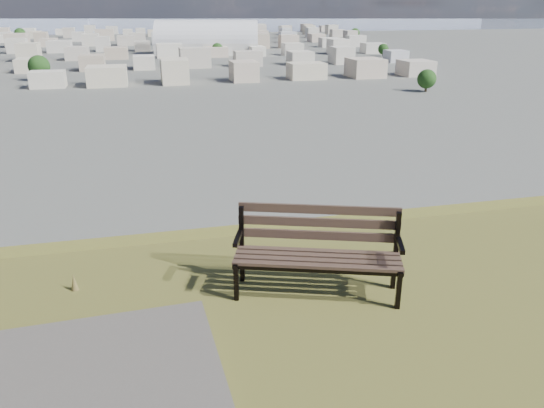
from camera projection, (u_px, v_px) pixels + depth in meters
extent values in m
cube|color=#49382A|center=(317.00, 266.00, 5.39)|extent=(1.67, 0.66, 0.03)
cube|color=#49382A|center=(317.00, 261.00, 5.50)|extent=(1.67, 0.66, 0.03)
cube|color=#49382A|center=(317.00, 256.00, 5.61)|extent=(1.67, 0.66, 0.03)
cube|color=#49382A|center=(318.00, 251.00, 5.72)|extent=(1.67, 0.66, 0.03)
cube|color=#49382A|center=(318.00, 235.00, 5.73)|extent=(1.66, 0.61, 0.10)
cube|color=#49382A|center=(319.00, 222.00, 5.71)|extent=(1.66, 0.61, 0.10)
cube|color=#49382A|center=(319.00, 209.00, 5.68)|extent=(1.66, 0.61, 0.10)
cube|color=black|center=(236.00, 282.00, 5.53)|extent=(0.07, 0.07, 0.43)
cube|color=black|center=(242.00, 244.00, 5.83)|extent=(0.07, 0.07, 0.89)
cube|color=black|center=(239.00, 257.00, 5.64)|extent=(0.21, 0.47, 0.05)
cube|color=black|center=(238.00, 239.00, 5.51)|extent=(0.16, 0.35, 0.04)
cube|color=black|center=(399.00, 290.00, 5.37)|extent=(0.07, 0.07, 0.43)
cube|color=black|center=(396.00, 251.00, 5.68)|extent=(0.07, 0.07, 0.89)
cube|color=black|center=(398.00, 265.00, 5.49)|extent=(0.21, 0.47, 0.05)
cube|color=black|center=(400.00, 245.00, 5.36)|extent=(0.16, 0.35, 0.04)
cube|color=black|center=(317.00, 270.00, 5.40)|extent=(1.66, 0.62, 0.04)
cube|color=black|center=(318.00, 254.00, 5.74)|extent=(1.66, 0.62, 0.04)
cone|color=brown|center=(74.00, 282.00, 5.76)|extent=(0.08, 0.08, 0.19)
cube|color=silver|center=(208.00, 48.00, 309.48)|extent=(62.59, 37.00, 6.51)
cylinder|color=white|center=(208.00, 42.00, 308.32)|extent=(62.59, 37.00, 24.74)
cube|color=#BFB4A4|center=(43.00, 78.00, 185.13)|extent=(11.00, 11.00, 7.00)
cube|color=#C4B09B|center=(114.00, 75.00, 190.47)|extent=(11.00, 11.00, 7.00)
cube|color=silver|center=(181.00, 73.00, 195.81)|extent=(11.00, 11.00, 7.00)
cube|color=beige|center=(245.00, 72.00, 201.15)|extent=(11.00, 11.00, 7.00)
cube|color=tan|center=(305.00, 70.00, 206.49)|extent=(11.00, 11.00, 7.00)
cube|color=beige|center=(363.00, 68.00, 211.83)|extent=(11.00, 11.00, 7.00)
cube|color=beige|center=(417.00, 67.00, 217.17)|extent=(11.00, 11.00, 7.00)
cube|color=silver|center=(31.00, 64.00, 227.85)|extent=(11.00, 11.00, 7.00)
cube|color=beige|center=(89.00, 62.00, 233.19)|extent=(11.00, 11.00, 7.00)
cube|color=tan|center=(145.00, 61.00, 238.53)|extent=(11.00, 11.00, 7.00)
cube|color=beige|center=(199.00, 60.00, 243.87)|extent=(11.00, 11.00, 7.00)
cube|color=beige|center=(250.00, 58.00, 249.21)|extent=(11.00, 11.00, 7.00)
cube|color=silver|center=(299.00, 57.00, 254.55)|extent=(11.00, 11.00, 7.00)
cube|color=#BFB4A4|center=(345.00, 56.00, 259.89)|extent=(11.00, 11.00, 7.00)
cube|color=#C4B09B|center=(390.00, 55.00, 265.23)|extent=(11.00, 11.00, 7.00)
cube|color=beige|center=(23.00, 54.00, 270.57)|extent=(11.00, 11.00, 7.00)
cube|color=beige|center=(73.00, 53.00, 275.91)|extent=(11.00, 11.00, 7.00)
cube|color=silver|center=(120.00, 52.00, 281.25)|extent=(11.00, 11.00, 7.00)
cube|color=#BFB4A4|center=(166.00, 51.00, 286.59)|extent=(11.00, 11.00, 7.00)
cube|color=#C4B09B|center=(210.00, 50.00, 291.93)|extent=(11.00, 11.00, 7.00)
cube|color=silver|center=(253.00, 49.00, 297.27)|extent=(11.00, 11.00, 7.00)
cube|color=beige|center=(294.00, 49.00, 302.61)|extent=(11.00, 11.00, 7.00)
cube|color=tan|center=(334.00, 48.00, 307.95)|extent=(11.00, 11.00, 7.00)
cube|color=beige|center=(372.00, 47.00, 313.29)|extent=(11.00, 11.00, 7.00)
cube|color=#C4B09B|center=(17.00, 47.00, 313.29)|extent=(11.00, 11.00, 7.00)
cube|color=silver|center=(60.00, 46.00, 318.63)|extent=(11.00, 11.00, 7.00)
cube|color=beige|center=(102.00, 46.00, 323.97)|extent=(11.00, 11.00, 7.00)
cube|color=tan|center=(142.00, 45.00, 329.31)|extent=(11.00, 11.00, 7.00)
cube|color=beige|center=(181.00, 44.00, 334.65)|extent=(11.00, 11.00, 7.00)
cube|color=beige|center=(219.00, 44.00, 339.99)|extent=(11.00, 11.00, 7.00)
cube|color=silver|center=(255.00, 43.00, 345.33)|extent=(11.00, 11.00, 7.00)
cube|color=#BFB4A4|center=(291.00, 42.00, 350.67)|extent=(11.00, 11.00, 7.00)
cube|color=#C4B09B|center=(325.00, 42.00, 356.01)|extent=(11.00, 11.00, 7.00)
cube|color=silver|center=(358.00, 41.00, 361.35)|extent=(11.00, 11.00, 7.00)
cube|color=beige|center=(13.00, 42.00, 356.01)|extent=(11.00, 11.00, 7.00)
cube|color=silver|center=(51.00, 41.00, 361.35)|extent=(11.00, 11.00, 7.00)
cube|color=#BFB4A4|center=(88.00, 41.00, 366.69)|extent=(11.00, 11.00, 7.00)
cube|color=#C4B09B|center=(123.00, 40.00, 372.03)|extent=(11.00, 11.00, 7.00)
cube|color=silver|center=(158.00, 40.00, 377.37)|extent=(11.00, 11.00, 7.00)
cube|color=beige|center=(192.00, 39.00, 382.71)|extent=(11.00, 11.00, 7.00)
cube|color=tan|center=(225.00, 38.00, 388.05)|extent=(11.00, 11.00, 7.00)
cube|color=beige|center=(257.00, 38.00, 393.39)|extent=(11.00, 11.00, 7.00)
cube|color=beige|center=(288.00, 38.00, 398.73)|extent=(11.00, 11.00, 7.00)
cube|color=silver|center=(318.00, 37.00, 404.07)|extent=(11.00, 11.00, 7.00)
cube|color=#BFB4A4|center=(348.00, 37.00, 409.41)|extent=(11.00, 11.00, 7.00)
cube|color=tan|center=(9.00, 38.00, 398.74)|extent=(11.00, 11.00, 7.00)
cube|color=beige|center=(43.00, 37.00, 404.08)|extent=(11.00, 11.00, 7.00)
cube|color=beige|center=(76.00, 37.00, 409.42)|extent=(11.00, 11.00, 7.00)
cube|color=silver|center=(109.00, 36.00, 414.76)|extent=(11.00, 11.00, 7.00)
cube|color=#BFB4A4|center=(140.00, 36.00, 420.10)|extent=(11.00, 11.00, 7.00)
cube|color=#C4B09B|center=(171.00, 35.00, 425.44)|extent=(11.00, 11.00, 7.00)
cube|color=silver|center=(201.00, 35.00, 430.78)|extent=(11.00, 11.00, 7.00)
cube|color=beige|center=(230.00, 35.00, 436.12)|extent=(11.00, 11.00, 7.00)
cube|color=tan|center=(258.00, 34.00, 441.46)|extent=(11.00, 11.00, 7.00)
cube|color=beige|center=(286.00, 34.00, 446.80)|extent=(11.00, 11.00, 7.00)
cube|color=beige|center=(313.00, 33.00, 452.14)|extent=(11.00, 11.00, 7.00)
cube|color=silver|center=(340.00, 33.00, 457.48)|extent=(11.00, 11.00, 7.00)
cube|color=beige|center=(7.00, 34.00, 441.46)|extent=(11.00, 11.00, 7.00)
cube|color=tan|center=(37.00, 34.00, 446.80)|extent=(11.00, 11.00, 7.00)
cube|color=beige|center=(67.00, 33.00, 452.14)|extent=(11.00, 11.00, 7.00)
cube|color=beige|center=(97.00, 33.00, 457.48)|extent=(11.00, 11.00, 7.00)
cube|color=silver|center=(125.00, 33.00, 462.82)|extent=(11.00, 11.00, 7.00)
cube|color=#BFB4A4|center=(153.00, 32.00, 468.16)|extent=(11.00, 11.00, 7.00)
cube|color=#C4B09B|center=(181.00, 32.00, 473.50)|extent=(11.00, 11.00, 7.00)
cube|color=silver|center=(207.00, 32.00, 478.84)|extent=(11.00, 11.00, 7.00)
cube|color=beige|center=(234.00, 31.00, 484.18)|extent=(11.00, 11.00, 7.00)
cube|color=tan|center=(259.00, 31.00, 489.52)|extent=(11.00, 11.00, 7.00)
cube|color=beige|center=(284.00, 31.00, 494.86)|extent=(11.00, 11.00, 7.00)
cube|color=beige|center=(309.00, 31.00, 500.20)|extent=(11.00, 11.00, 7.00)
cube|color=silver|center=(333.00, 30.00, 505.54)|extent=(11.00, 11.00, 7.00)
cube|color=beige|center=(4.00, 31.00, 484.18)|extent=(11.00, 11.00, 7.00)
cube|color=tan|center=(32.00, 31.00, 489.52)|extent=(11.00, 11.00, 7.00)
cube|color=beige|center=(60.00, 31.00, 494.86)|extent=(11.00, 11.00, 7.00)
cube|color=beige|center=(87.00, 31.00, 500.20)|extent=(11.00, 11.00, 7.00)
cube|color=silver|center=(113.00, 30.00, 505.54)|extent=(11.00, 11.00, 7.00)
cube|color=#BFB4A4|center=(139.00, 30.00, 510.88)|extent=(11.00, 11.00, 7.00)
cube|color=#C4B09B|center=(164.00, 30.00, 516.22)|extent=(11.00, 11.00, 7.00)
cube|color=silver|center=(189.00, 29.00, 521.56)|extent=(11.00, 11.00, 7.00)
cube|color=beige|center=(213.00, 29.00, 526.90)|extent=(11.00, 11.00, 7.00)
cube|color=tan|center=(237.00, 29.00, 532.24)|extent=(11.00, 11.00, 7.00)
cube|color=beige|center=(260.00, 29.00, 537.58)|extent=(11.00, 11.00, 7.00)
cube|color=beige|center=(283.00, 28.00, 542.92)|extent=(11.00, 11.00, 7.00)
cube|color=silver|center=(305.00, 28.00, 548.26)|extent=(11.00, 11.00, 7.00)
cube|color=#BFB4A4|center=(327.00, 28.00, 553.60)|extent=(11.00, 11.00, 7.00)
cylinder|color=#372B1B|center=(426.00, 88.00, 177.72)|extent=(0.80, 0.80, 2.10)
sphere|color=black|center=(427.00, 79.00, 176.60)|extent=(6.30, 6.30, 6.30)
cylinder|color=#372B1B|center=(41.00, 77.00, 203.16)|extent=(0.80, 0.80, 2.70)
sphere|color=black|center=(39.00, 66.00, 201.72)|extent=(8.10, 8.10, 8.10)
cylinder|color=#372B1B|center=(383.00, 54.00, 295.59)|extent=(0.80, 0.80, 1.95)
sphere|color=black|center=(383.00, 49.00, 294.55)|extent=(5.85, 5.85, 5.85)
cylinder|color=#372B1B|center=(225.00, 42.00, 388.90)|extent=(0.80, 0.80, 2.25)
sphere|color=black|center=(225.00, 37.00, 387.70)|extent=(6.75, 6.75, 6.75)
cylinder|color=#372B1B|center=(21.00, 39.00, 409.89)|extent=(0.80, 0.80, 2.85)
sphere|color=black|center=(20.00, 34.00, 408.37)|extent=(8.55, 8.55, 8.55)
cylinder|color=#372B1B|center=(218.00, 55.00, 293.69)|extent=(0.80, 0.80, 2.10)
sphere|color=black|center=(217.00, 49.00, 292.57)|extent=(6.30, 6.30, 6.30)
cylinder|color=#372B1B|center=(355.00, 38.00, 431.48)|extent=(0.80, 0.80, 2.55)
sphere|color=black|center=(355.00, 33.00, 430.12)|extent=(7.65, 7.65, 7.65)
cube|color=gray|center=(137.00, 22.00, 829.86)|extent=(2400.00, 700.00, 0.12)
cube|color=#8C93AE|center=(198.00, 5.00, 1300.07)|extent=(700.00, 220.00, 45.00)
cube|color=#8C93AE|center=(379.00, 2.00, 1444.96)|extent=(500.00, 220.00, 60.00)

